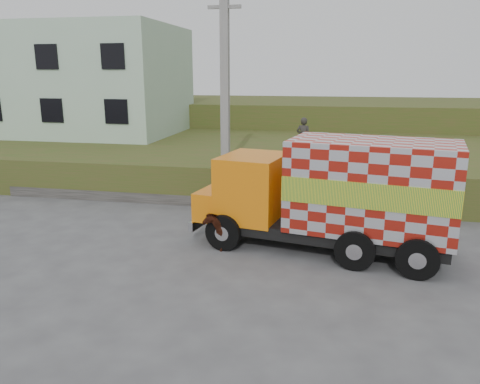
% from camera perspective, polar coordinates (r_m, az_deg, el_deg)
% --- Properties ---
extents(ground, '(120.00, 120.00, 0.00)m').
position_cam_1_polar(ground, '(13.78, -2.01, -6.76)').
color(ground, '#474749').
rests_on(ground, ground).
extents(embankment, '(40.00, 12.00, 1.50)m').
position_cam_1_polar(embankment, '(23.08, 3.73, 3.84)').
color(embankment, '#39511B').
rests_on(embankment, ground).
extents(embankment_far, '(40.00, 12.00, 3.00)m').
position_cam_1_polar(embankment_far, '(34.80, 6.46, 8.60)').
color(embankment_far, '#39511B').
rests_on(embankment_far, ground).
extents(retaining_strip, '(16.00, 0.50, 0.40)m').
position_cam_1_polar(retaining_strip, '(18.07, -5.11, -0.96)').
color(retaining_strip, '#595651').
rests_on(retaining_strip, ground).
extents(building, '(10.00, 8.00, 6.00)m').
position_cam_1_polar(building, '(29.09, -17.84, 12.81)').
color(building, '#ABC9AF').
rests_on(building, embankment).
extents(utility_pole, '(1.20, 0.30, 8.00)m').
position_cam_1_polar(utility_pole, '(17.58, -1.83, 11.48)').
color(utility_pole, gray).
rests_on(utility_pole, ground).
extents(cargo_truck, '(7.53, 3.64, 3.23)m').
position_cam_1_polar(cargo_truck, '(13.31, 11.53, -0.30)').
color(cargo_truck, black).
rests_on(cargo_truck, ground).
extents(cow, '(1.05, 1.49, 1.15)m').
position_cam_1_polar(cow, '(13.71, -1.94, -4.33)').
color(cow, '#341B0D').
rests_on(cow, ground).
extents(pedestrian, '(0.67, 0.51, 1.66)m').
position_cam_1_polar(pedestrian, '(19.82, 7.73, 6.62)').
color(pedestrian, '#2B2826').
rests_on(pedestrian, embankment).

